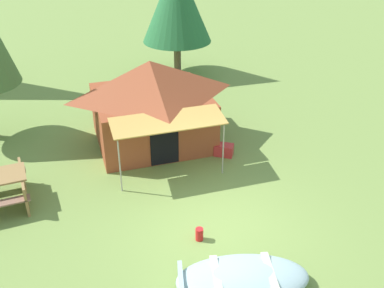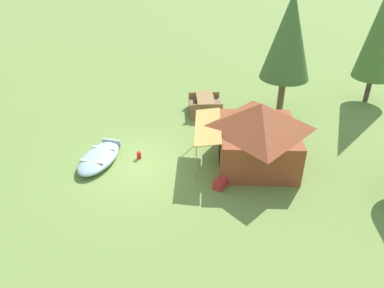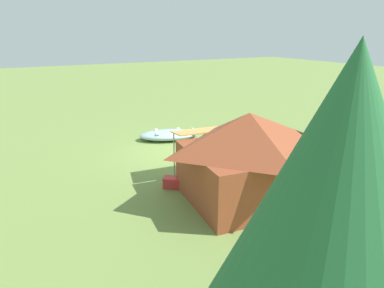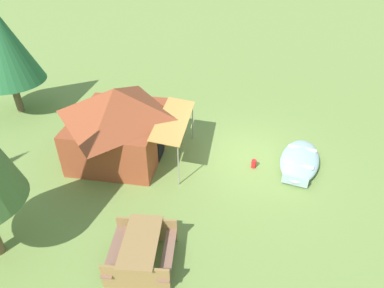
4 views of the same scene
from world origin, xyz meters
name	(u,v)px [view 4 (image 4 of 4)]	position (x,y,z in m)	size (l,w,h in m)	color
ground_plane	(245,159)	(0.00, 0.00, 0.00)	(80.00, 80.00, 0.00)	olive
beached_rowboat	(300,160)	(-0.28, -1.74, 0.21)	(2.72, 1.95, 0.41)	#95B0BA
canvas_cabin_tent	(118,122)	(0.13, 4.24, 1.27)	(3.69, 4.17, 2.45)	brown
picnic_table	(141,249)	(-4.32, 2.76, 0.48)	(1.64, 1.55, 0.78)	olive
cooler_box	(172,128)	(1.64, 2.66, 0.16)	(0.51, 0.34, 0.32)	red
fuel_can	(254,164)	(-0.44, -0.24, 0.14)	(0.17, 0.17, 0.28)	red
pine_tree_back_right	(0,43)	(2.92, 9.16, 2.87)	(2.66, 2.66, 4.40)	brown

